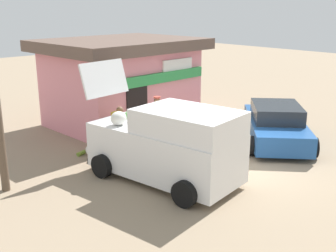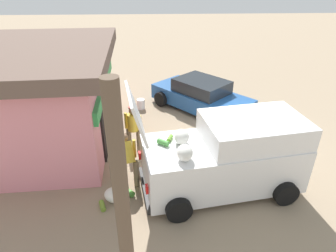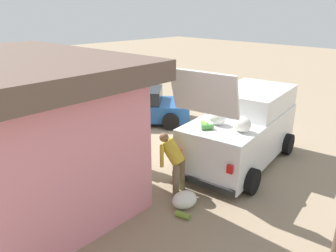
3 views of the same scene
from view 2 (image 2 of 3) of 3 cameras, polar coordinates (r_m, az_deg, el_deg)
The scene contains 9 objects.
ground_plane at distance 10.02m, azimuth 12.51°, elevation -3.79°, with size 60.00×60.00×0.00m, color gray.
storefront_bar at distance 9.99m, azimuth -23.17°, elevation 5.23°, with size 5.93×4.76×3.22m.
delivery_van at distance 7.72m, azimuth 11.53°, elevation -5.68°, with size 2.63×4.54×2.94m.
parked_sedan at distance 12.08m, azimuth 6.46°, elevation 5.85°, with size 4.23×4.08×1.28m.
vendor_standing at distance 9.13m, azimuth -6.80°, elevation -0.11°, with size 0.44×0.54×1.59m.
customer_bending at distance 7.77m, azimuth -7.88°, elevation -6.21°, with size 0.68×0.61×1.46m.
unloaded_banana_pile at distance 7.74m, azimuth -10.10°, elevation -13.14°, with size 0.89×0.90×0.38m.
paint_bucket at distance 12.27m, azimuth -5.32°, elevation 4.28°, with size 0.33×0.33×0.42m, color silver.
utility_pole at distance 4.18m, azimuth -8.40°, elevation -19.93°, with size 0.20×0.20×4.35m, color brown.
Camera 2 is at (-8.12, 2.52, 5.30)m, focal length 31.23 mm.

